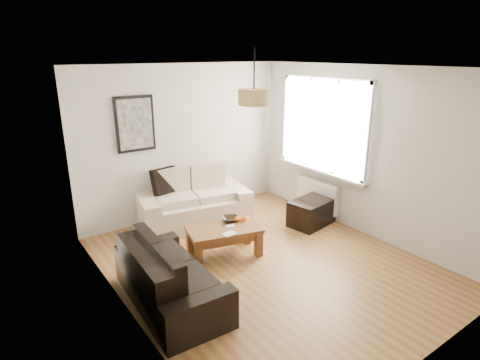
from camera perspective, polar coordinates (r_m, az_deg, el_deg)
floor at (r=5.56m, az=3.68°, el=-11.93°), size 4.50×4.50×0.00m
ceiling at (r=4.82m, az=4.32°, el=15.93°), size 3.80×4.50×0.00m
wall_back at (r=6.86m, az=-8.08°, el=5.47°), size 3.80×0.04×2.60m
wall_front at (r=3.71m, az=26.80°, el=-7.45°), size 3.80×0.04×2.60m
wall_left at (r=4.16m, az=-16.75°, el=-3.54°), size 0.04×4.50×2.60m
wall_right at (r=6.38m, az=17.32°, el=3.86°), size 0.04×4.50×2.60m
window_bay at (r=6.79m, az=11.98°, el=7.70°), size 0.14×1.90×1.60m
radiator at (r=7.07m, az=11.12°, el=-2.09°), size 0.10×0.90×0.52m
poster at (r=6.42m, az=-14.89°, el=7.82°), size 0.62×0.04×0.87m
pendant_shade at (r=5.08m, az=2.01°, el=11.89°), size 0.40×0.40×0.20m
loveseat_cream at (r=6.65m, az=-6.79°, el=-2.58°), size 1.95×1.30×0.89m
sofa_leather at (r=4.69m, az=-10.01°, el=-13.25°), size 0.88×1.69×0.71m
coffee_table at (r=5.69m, az=-2.29°, el=-8.81°), size 1.11×0.78×0.41m
ottoman at (r=6.73m, az=10.29°, el=-4.60°), size 0.83×0.60×0.43m
cushion_left at (r=6.56m, az=-10.85°, el=-0.09°), size 0.44×0.20×0.43m
cushion_right at (r=6.92m, az=-4.89°, el=0.91°), size 0.39×0.15×0.38m
fruit_bowl at (r=5.81m, az=-1.37°, el=-5.64°), size 0.31×0.31×0.06m
orange_a at (r=5.79m, az=0.02°, el=-5.61°), size 0.08×0.08×0.06m
orange_b at (r=5.80m, az=0.65°, el=-5.53°), size 0.10×0.10×0.08m
orange_c at (r=5.77m, az=-0.48°, el=-5.68°), size 0.10×0.10×0.09m
papers at (r=5.43m, az=-1.54°, el=-7.72°), size 0.21×0.17×0.01m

